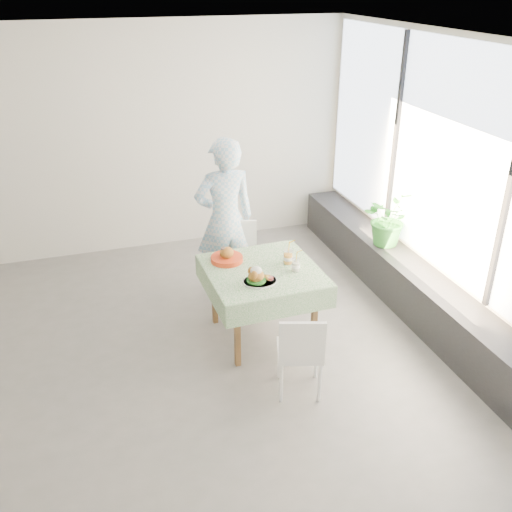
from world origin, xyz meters
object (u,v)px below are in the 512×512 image
object	(u,v)px
cafe_table	(263,295)
chair_far	(238,278)
diner	(225,219)
potted_plant	(387,218)
chair_near	(299,367)
juice_cup_orange	(288,257)
main_dish	(258,277)

from	to	relation	value
cafe_table	chair_far	size ratio (longest dim) A/B	1.22
diner	potted_plant	bearing A→B (deg)	167.63
chair_near	diner	world-z (taller)	diner
cafe_table	chair_near	world-z (taller)	chair_near
chair_far	chair_near	xyz separation A→B (m)	(0.07, -1.63, -0.03)
diner	juice_cup_orange	size ratio (longest dim) A/B	6.51
diner	potted_plant	size ratio (longest dim) A/B	2.89
juice_cup_orange	main_dish	bearing A→B (deg)	-145.09
chair_far	juice_cup_orange	distance (m)	0.93
chair_far	chair_near	size ratio (longest dim) A/B	1.10
juice_cup_orange	cafe_table	bearing A→B (deg)	-170.69
cafe_table	chair_far	distance (m)	0.76
chair_far	chair_near	world-z (taller)	chair_far
chair_far	juice_cup_orange	size ratio (longest dim) A/B	3.19
juice_cup_orange	potted_plant	world-z (taller)	potted_plant
diner	main_dish	distance (m)	1.16
chair_far	potted_plant	xyz separation A→B (m)	(1.69, -0.13, 0.54)
diner	juice_cup_orange	distance (m)	0.97
cafe_table	chair_far	xyz separation A→B (m)	(-0.03, 0.74, -0.19)
diner	chair_near	bearing A→B (deg)	92.45
cafe_table	diner	world-z (taller)	diner
chair_far	potted_plant	size ratio (longest dim) A/B	1.41
main_dish	chair_near	bearing A→B (deg)	-76.77
chair_far	potted_plant	bearing A→B (deg)	-4.29
juice_cup_orange	potted_plant	bearing A→B (deg)	22.16
cafe_table	juice_cup_orange	bearing A→B (deg)	9.31
diner	main_dish	world-z (taller)	diner
juice_cup_orange	potted_plant	xyz separation A→B (m)	(1.39, 0.57, 0.00)
potted_plant	diner	bearing A→B (deg)	169.81
chair_far	main_dish	distance (m)	1.10
chair_near	diner	distance (m)	1.94
main_dish	potted_plant	world-z (taller)	potted_plant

